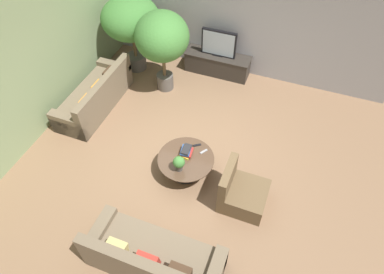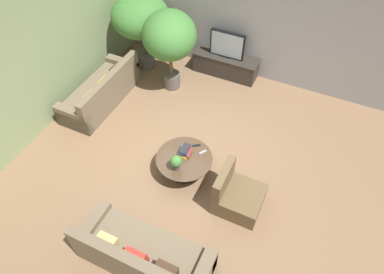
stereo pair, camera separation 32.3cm
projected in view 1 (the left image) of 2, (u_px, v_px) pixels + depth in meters
ground_plane at (187, 160)px, 6.94m from camera, size 24.00×24.00×0.00m
back_wall_stone at (238, 15)px, 7.84m from camera, size 7.40×0.12×3.00m
side_wall_left at (36, 59)px, 6.72m from camera, size 0.12×7.40×3.00m
media_console at (217, 63)px, 8.64m from camera, size 1.64×0.50×0.53m
television at (219, 43)px, 8.20m from camera, size 0.86×0.13×0.67m
coffee_table at (186, 162)px, 6.52m from camera, size 1.07×1.07×0.43m
couch_by_wall at (96, 97)px, 7.79m from camera, size 0.84×2.14×0.84m
couch_near_entry at (154, 259)px, 5.29m from camera, size 2.13×0.84×0.84m
armchair_wicker at (241, 193)px, 6.10m from camera, size 0.80×0.76×0.86m
potted_palm_tall at (131, 20)px, 7.99m from camera, size 1.38×1.38×1.88m
potted_palm_corner at (162, 38)px, 7.42m from camera, size 1.20×1.20×1.97m
potted_plant_tabletop at (179, 163)px, 6.12m from camera, size 0.22×0.22×0.32m
book_stack at (186, 151)px, 6.44m from camera, size 0.24×0.29×0.15m
remote_black at (197, 145)px, 6.63m from camera, size 0.15×0.12×0.02m
remote_silver at (204, 151)px, 6.52m from camera, size 0.12×0.16×0.02m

